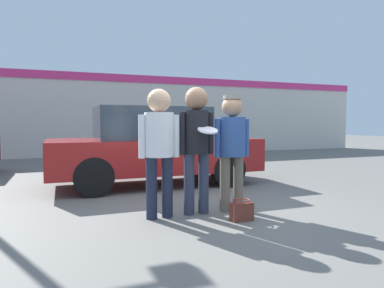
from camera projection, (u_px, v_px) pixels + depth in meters
The scene contains 8 objects.
ground_plane at pixel (199, 211), 5.05m from camera, with size 56.00×56.00×0.00m, color #66635E.
storefront_building at pixel (111, 114), 13.56m from camera, with size 24.00×0.22×3.23m.
person_left at pixel (159, 140), 4.60m from camera, with size 0.57×0.40×1.75m.
person_middle_with_frisbee at pixel (197, 138), 4.82m from camera, with size 0.51×0.56×1.80m.
person_right at pixel (232, 141), 5.00m from camera, with size 0.56×0.39×1.70m.
parked_car_near at pixel (153, 146), 7.19m from camera, with size 4.24×1.87×1.62m.
shrub at pixel (212, 140), 14.33m from camera, with size 1.20×1.20×1.20m.
handbag at pixel (242, 211), 4.54m from camera, with size 0.30×0.23×0.28m.
Camera 1 is at (-1.89, -4.61, 1.29)m, focal length 32.00 mm.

